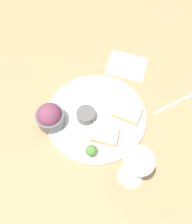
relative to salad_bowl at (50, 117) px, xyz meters
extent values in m
plane|color=#93704C|center=(-0.10, -0.11, -0.05)|extent=(4.00, 4.00, 0.00)
cylinder|color=silver|center=(-0.10, -0.11, -0.04)|extent=(0.34, 0.34, 0.01)
cylinder|color=#4C5156|center=(0.00, 0.00, -0.01)|extent=(0.09, 0.09, 0.05)
sphere|color=#6B334C|center=(0.00, 0.00, 0.01)|extent=(0.08, 0.08, 0.08)
cylinder|color=#4C4C4C|center=(-0.08, -0.08, -0.02)|extent=(0.06, 0.06, 0.03)
cylinder|color=tan|center=(-0.08, -0.08, -0.01)|extent=(0.05, 0.05, 0.01)
cube|color=tan|center=(-0.18, -0.18, -0.03)|extent=(0.10, 0.09, 0.02)
cube|color=#F4E5C1|center=(-0.18, -0.18, -0.01)|extent=(0.10, 0.08, 0.01)
cube|color=tan|center=(-0.17, -0.07, -0.03)|extent=(0.10, 0.09, 0.02)
cube|color=#F4E5C1|center=(-0.17, -0.07, -0.01)|extent=(0.10, 0.09, 0.01)
cylinder|color=silver|center=(-0.30, -0.01, -0.05)|extent=(0.07, 0.07, 0.01)
cylinder|color=silver|center=(-0.30, -0.01, -0.01)|extent=(0.01, 0.01, 0.07)
cone|color=silver|center=(-0.30, -0.01, 0.07)|extent=(0.08, 0.08, 0.08)
sphere|color=#477533|center=(-0.17, 0.00, -0.02)|extent=(0.04, 0.04, 0.04)
cube|color=beige|center=(-0.06, -0.36, -0.05)|extent=(0.18, 0.17, 0.01)
cube|color=silver|center=(-0.29, -0.32, -0.05)|extent=(0.08, 0.16, 0.01)
camera|label=1|loc=(-0.31, 0.16, 0.61)|focal=35.00mm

